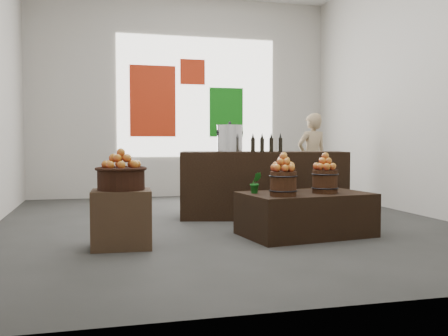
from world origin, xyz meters
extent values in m
plane|color=#343432|center=(0.00, 0.00, 0.00)|extent=(7.00, 7.00, 0.00)
cube|color=#B9B4AB|center=(0.00, 3.50, 2.00)|extent=(6.00, 0.04, 4.00)
cube|color=white|center=(0.30, 3.48, 2.00)|extent=(3.20, 0.02, 2.40)
cube|color=#B8270E|center=(-0.60, 3.47, 1.90)|extent=(0.90, 0.04, 1.40)
cube|color=#116D11|center=(0.90, 3.47, 1.70)|extent=(0.70, 0.04, 1.00)
cube|color=#B8270E|center=(0.20, 3.47, 2.50)|extent=(0.50, 0.04, 0.50)
cube|color=#473421|center=(-1.44, -1.25, 0.30)|extent=(0.63, 0.53, 0.60)
cylinder|color=black|center=(-1.44, -1.25, 0.71)|extent=(0.48, 0.48, 0.22)
cube|color=black|center=(0.68, -1.09, 0.25)|extent=(1.56, 1.09, 0.50)
cylinder|color=#3D1E10|center=(0.30, -1.35, 0.64)|extent=(0.29, 0.29, 0.27)
cylinder|color=#3D1E10|center=(0.88, -1.17, 0.64)|extent=(0.29, 0.29, 0.27)
cylinder|color=#3D1E10|center=(0.49, -0.85, 0.64)|extent=(0.29, 0.29, 0.27)
imported|color=#15651B|center=(1.03, -0.85, 0.62)|extent=(0.23, 0.20, 0.24)
imported|color=#15651B|center=(0.09, -1.01, 0.62)|extent=(0.15, 0.12, 0.25)
cube|color=black|center=(0.64, 0.35, 0.48)|extent=(2.45, 1.29, 0.96)
cylinder|color=silver|center=(0.17, 0.47, 1.14)|extent=(0.36, 0.36, 0.36)
imported|color=#9C835F|center=(2.05, 1.78, 0.80)|extent=(0.64, 0.48, 1.60)
camera|label=1|loc=(-1.68, -6.47, 1.09)|focal=40.00mm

